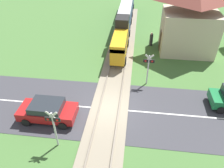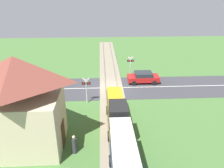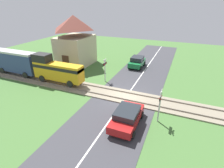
% 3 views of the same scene
% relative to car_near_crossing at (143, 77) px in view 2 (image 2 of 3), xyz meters
% --- Properties ---
extents(ground_plane, '(60.00, 60.00, 0.00)m').
position_rel_car_near_crossing_xyz_m(ground_plane, '(4.13, 1.44, -0.75)').
color(ground_plane, '#426B33').
extents(road_surface, '(48.00, 6.40, 0.02)m').
position_rel_car_near_crossing_xyz_m(road_surface, '(4.13, 1.44, -0.74)').
color(road_surface, '#38383D').
rests_on(road_surface, ground_plane).
extents(track_bed, '(2.80, 48.00, 0.24)m').
position_rel_car_near_crossing_xyz_m(track_bed, '(4.13, 1.44, -0.68)').
color(track_bed, gray).
rests_on(track_bed, ground_plane).
extents(car_near_crossing, '(3.95, 1.98, 1.40)m').
position_rel_car_near_crossing_xyz_m(car_near_crossing, '(0.00, 0.00, 0.00)').
color(car_near_crossing, '#A81919').
rests_on(car_near_crossing, ground_plane).
extents(car_far_side, '(3.63, 1.94, 1.56)m').
position_rel_car_near_crossing_xyz_m(car_far_side, '(13.39, 2.88, 0.06)').
color(car_far_side, '#197038').
rests_on(car_far_side, ground_plane).
extents(crossing_signal_west_approach, '(0.90, 0.18, 2.85)m').
position_rel_car_near_crossing_xyz_m(crossing_signal_west_approach, '(1.38, -2.19, 1.09)').
color(crossing_signal_west_approach, '#B7B7B7').
rests_on(crossing_signal_west_approach, ground_plane).
extents(crossing_signal_east_approach, '(0.90, 0.18, 2.85)m').
position_rel_car_near_crossing_xyz_m(crossing_signal_east_approach, '(6.88, 5.07, 1.09)').
color(crossing_signal_east_approach, '#B7B7B7').
rests_on(crossing_signal_east_approach, ground_plane).
extents(station_building, '(5.81, 4.56, 7.16)m').
position_rel_car_near_crossing_xyz_m(station_building, '(10.98, 11.78, 2.79)').
color(station_building, '#C6B793').
rests_on(station_building, ground_plane).
extents(pedestrian_by_station, '(0.37, 0.37, 1.51)m').
position_rel_car_near_crossing_xyz_m(pedestrian_by_station, '(7.38, 12.69, -0.06)').
color(pedestrian_by_station, '#333338').
rests_on(pedestrian_by_station, ground_plane).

